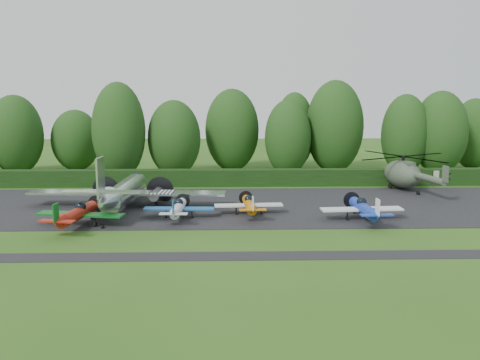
{
  "coord_description": "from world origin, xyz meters",
  "views": [
    {
      "loc": [
        2.47,
        -42.05,
        11.79
      ],
      "look_at": [
        3.87,
        10.84,
        2.5
      ],
      "focal_mm": 40.0,
      "sensor_mm": 36.0,
      "label": 1
    }
  ],
  "objects_px": {
    "transport_plane": "(124,192)",
    "helicopter": "(403,172)",
    "light_plane_white": "(178,208)",
    "light_plane_blue": "(363,208)",
    "sign_board": "(445,175)",
    "light_plane_red": "(78,214)",
    "light_plane_orange": "(249,204)"
  },
  "relations": [
    {
      "from": "light_plane_red",
      "to": "light_plane_white",
      "type": "height_order",
      "value": "light_plane_red"
    },
    {
      "from": "transport_plane",
      "to": "sign_board",
      "type": "bearing_deg",
      "value": 14.02
    },
    {
      "from": "light_plane_red",
      "to": "light_plane_white",
      "type": "bearing_deg",
      "value": 8.03
    },
    {
      "from": "transport_plane",
      "to": "light_plane_blue",
      "type": "distance_m",
      "value": 22.63
    },
    {
      "from": "transport_plane",
      "to": "helicopter",
      "type": "xyz_separation_m",
      "value": [
        30.19,
        9.14,
        0.4
      ]
    },
    {
      "from": "light_plane_white",
      "to": "helicopter",
      "type": "height_order",
      "value": "helicopter"
    },
    {
      "from": "transport_plane",
      "to": "sign_board",
      "type": "height_order",
      "value": "transport_plane"
    },
    {
      "from": "transport_plane",
      "to": "light_plane_white",
      "type": "relative_size",
      "value": 2.92
    },
    {
      "from": "transport_plane",
      "to": "helicopter",
      "type": "relative_size",
      "value": 1.34
    },
    {
      "from": "light_plane_white",
      "to": "light_plane_blue",
      "type": "height_order",
      "value": "light_plane_blue"
    },
    {
      "from": "light_plane_orange",
      "to": "sign_board",
      "type": "relative_size",
      "value": 2.01
    },
    {
      "from": "light_plane_orange",
      "to": "helicopter",
      "type": "bearing_deg",
      "value": 36.41
    },
    {
      "from": "light_plane_orange",
      "to": "light_plane_blue",
      "type": "relative_size",
      "value": 0.87
    },
    {
      "from": "light_plane_orange",
      "to": "sign_board",
      "type": "bearing_deg",
      "value": 34.1
    },
    {
      "from": "transport_plane",
      "to": "helicopter",
      "type": "height_order",
      "value": "transport_plane"
    },
    {
      "from": "light_plane_blue",
      "to": "sign_board",
      "type": "relative_size",
      "value": 2.3
    },
    {
      "from": "light_plane_white",
      "to": "sign_board",
      "type": "relative_size",
      "value": 2.01
    },
    {
      "from": "helicopter",
      "to": "transport_plane",
      "type": "bearing_deg",
      "value": -150.17
    },
    {
      "from": "transport_plane",
      "to": "sign_board",
      "type": "xyz_separation_m",
      "value": [
        36.22,
        11.69,
        -0.48
      ]
    },
    {
      "from": "light_plane_white",
      "to": "helicopter",
      "type": "bearing_deg",
      "value": 25.35
    },
    {
      "from": "light_plane_blue",
      "to": "light_plane_red",
      "type": "bearing_deg",
      "value": -173.23
    },
    {
      "from": "light_plane_red",
      "to": "sign_board",
      "type": "distance_m",
      "value": 42.97
    },
    {
      "from": "sign_board",
      "to": "light_plane_blue",
      "type": "bearing_deg",
      "value": -113.61
    },
    {
      "from": "light_plane_white",
      "to": "light_plane_blue",
      "type": "distance_m",
      "value": 16.48
    },
    {
      "from": "transport_plane",
      "to": "helicopter",
      "type": "distance_m",
      "value": 31.55
    },
    {
      "from": "light_plane_white",
      "to": "sign_board",
      "type": "xyz_separation_m",
      "value": [
        30.63,
        15.63,
        0.25
      ]
    },
    {
      "from": "transport_plane",
      "to": "sign_board",
      "type": "distance_m",
      "value": 38.06
    },
    {
      "from": "light_plane_red",
      "to": "sign_board",
      "type": "height_order",
      "value": "light_plane_red"
    },
    {
      "from": "light_plane_orange",
      "to": "light_plane_blue",
      "type": "distance_m",
      "value": 10.32
    },
    {
      "from": "transport_plane",
      "to": "helicopter",
      "type": "bearing_deg",
      "value": 12.97
    },
    {
      "from": "light_plane_red",
      "to": "transport_plane",
      "type": "bearing_deg",
      "value": 58.16
    },
    {
      "from": "light_plane_red",
      "to": "light_plane_orange",
      "type": "xyz_separation_m",
      "value": [
        14.66,
        3.98,
        -0.19
      ]
    }
  ]
}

